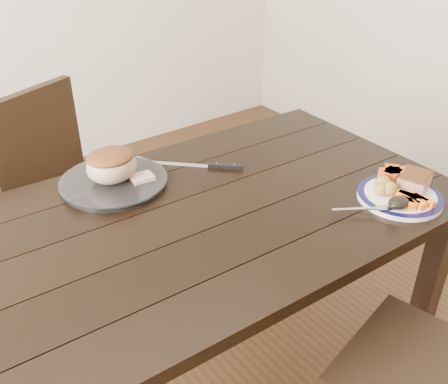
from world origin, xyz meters
TOP-DOWN VIEW (x-y plane):
  - ground at (0.00, 0.00)m, footprint 4.00×4.00m
  - dining_table at (0.00, 0.00)m, footprint 1.64×0.97m
  - chair_far at (-0.16, 0.73)m, footprint 0.55×0.56m
  - dinner_plate at (0.54, -0.31)m, footprint 0.26×0.26m
  - plate_rim at (0.54, -0.31)m, footprint 0.26×0.26m
  - serving_platter at (-0.13, 0.30)m, footprint 0.34×0.34m
  - pork_slice at (0.60, -0.32)m, footprint 0.12×0.11m
  - roasted_potatoes at (0.50, -0.28)m, footprint 0.08×0.08m
  - carrot_batons at (0.52, -0.37)m, footprint 0.08×0.11m
  - pumpkin_wedges at (0.59, -0.25)m, footprint 0.11×0.09m
  - dark_mushroom at (0.47, -0.36)m, footprint 0.07×0.05m
  - fork at (0.39, -0.31)m, footprint 0.16×0.11m
  - roast_joint at (-0.13, 0.30)m, footprint 0.16×0.14m
  - cut_slice at (-0.05, 0.24)m, footprint 0.08×0.06m
  - carving_knife at (0.20, 0.20)m, footprint 0.24×0.24m

SIDE VIEW (x-z plane):
  - ground at x=0.00m, z-range 0.00..0.00m
  - chair_far at x=-0.16m, z-range 0.06..0.99m
  - dining_table at x=0.00m, z-range 0.28..1.03m
  - carving_knife at x=0.20m, z-range 0.75..0.76m
  - dinner_plate at x=0.54m, z-range 0.75..0.77m
  - serving_platter at x=-0.13m, z-range 0.75..0.77m
  - plate_rim at x=0.54m, z-range 0.76..0.78m
  - fork at x=0.39m, z-range 0.77..0.77m
  - cut_slice at x=-0.05m, z-range 0.77..0.78m
  - carrot_batons at x=0.52m, z-range 0.77..0.79m
  - dark_mushroom at x=0.47m, z-range 0.77..0.80m
  - pumpkin_wedges at x=0.59m, z-range 0.77..0.81m
  - roasted_potatoes at x=0.50m, z-range 0.77..0.81m
  - pork_slice at x=0.60m, z-range 0.77..0.82m
  - roast_joint at x=-0.13m, z-range 0.77..0.87m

